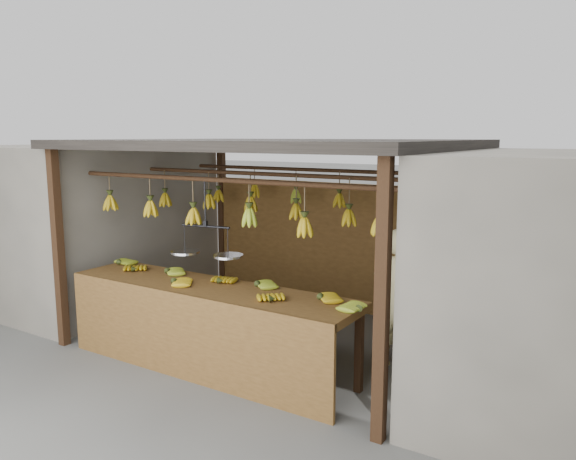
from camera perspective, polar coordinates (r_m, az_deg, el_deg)
The scene contains 8 objects.
ground at distance 6.99m, azimuth -1.34°, elevation -10.92°, with size 80.00×80.00×0.00m, color #5B5B57.
stall at distance 6.84m, azimuth 0.13°, elevation 5.59°, with size 4.30×3.30×2.40m.
neighbor_left at distance 9.14m, azimuth -20.53°, elevation 0.80°, with size 3.00×3.00×2.30m, color slate.
counter at distance 5.89m, azimuth -8.69°, elevation -7.73°, with size 3.50×0.76×0.96m.
hanging_bananas at distance 6.61m, azimuth -1.41°, elevation 2.35°, with size 3.62×2.20×0.39m.
balance_scale at distance 5.99m, azimuth -8.31°, elevation -2.09°, with size 0.82×0.40×0.81m.
vendor at distance 5.97m, azimuth 11.14°, elevation -6.98°, with size 0.56×0.37×1.53m, color beige.
bag_bundles at distance 7.15m, azimuth 17.95°, elevation -2.43°, with size 0.08×0.26×1.21m.
Camera 1 is at (3.62, -5.45, 2.44)m, focal length 35.00 mm.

